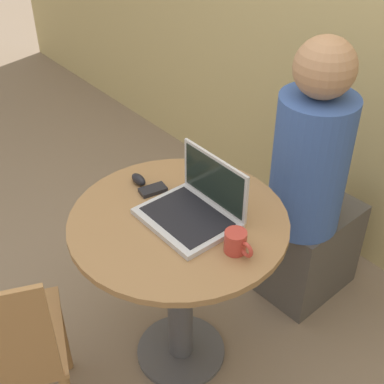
# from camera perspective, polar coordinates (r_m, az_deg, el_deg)

# --- Properties ---
(ground_plane) EXTENTS (12.00, 12.00, 0.00)m
(ground_plane) POSITION_cam_1_polar(r_m,az_deg,el_deg) (2.40, -1.18, -16.68)
(ground_plane) COLOR #7F6B56
(round_table) EXTENTS (0.78, 0.78, 0.74)m
(round_table) POSITION_cam_1_polar(r_m,az_deg,el_deg) (2.00, -1.37, -7.24)
(round_table) COLOR #4C4C51
(round_table) RESTS_ON ground_plane
(laptop) EXTENTS (0.32, 0.26, 0.21)m
(laptop) POSITION_cam_1_polar(r_m,az_deg,el_deg) (1.85, 0.29, -1.67)
(laptop) COLOR #B7B7BC
(laptop) RESTS_ON round_table
(cell_phone) EXTENTS (0.07, 0.11, 0.02)m
(cell_phone) POSITION_cam_1_polar(r_m,az_deg,el_deg) (1.99, -4.19, 0.24)
(cell_phone) COLOR black
(cell_phone) RESTS_ON round_table
(computer_mouse) EXTENTS (0.07, 0.04, 0.04)m
(computer_mouse) POSITION_cam_1_polar(r_m,az_deg,el_deg) (2.03, -5.72, 1.35)
(computer_mouse) COLOR black
(computer_mouse) RESTS_ON round_table
(coffee_cup) EXTENTS (0.11, 0.07, 0.08)m
(coffee_cup) POSITION_cam_1_polar(r_m,az_deg,el_deg) (1.72, 4.75, -5.37)
(coffee_cup) COLOR #B2382D
(coffee_cup) RESTS_ON round_table
(chair_empty) EXTENTS (0.53, 0.53, 0.86)m
(chair_empty) POSITION_cam_1_polar(r_m,az_deg,el_deg) (1.93, -19.49, -16.19)
(chair_empty) COLOR #9E7042
(chair_empty) RESTS_ON ground_plane
(person_seated) EXTENTS (0.31, 0.48, 1.27)m
(person_seated) POSITION_cam_1_polar(r_m,az_deg,el_deg) (2.32, 12.57, -0.78)
(person_seated) COLOR #4C4742
(person_seated) RESTS_ON ground_plane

